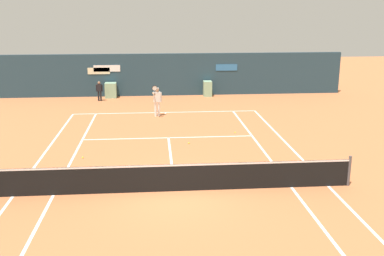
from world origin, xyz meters
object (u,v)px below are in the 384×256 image
(ball_kid_centre_post, at_px, (99,90))
(tennis_ball_mid_court, at_px, (235,132))
(tennis_ball_by_sideline, at_px, (83,158))
(player_on_baseline, at_px, (157,99))
(tennis_ball_near_service_line, at_px, (189,143))

(ball_kid_centre_post, height_order, tennis_ball_mid_court, ball_kid_centre_post)
(ball_kid_centre_post, distance_m, tennis_ball_by_sideline, 11.71)
(tennis_ball_mid_court, bearing_deg, ball_kid_centre_post, 131.44)
(tennis_ball_by_sideline, distance_m, tennis_ball_mid_court, 7.59)
(player_on_baseline, height_order, tennis_ball_by_sideline, player_on_baseline)
(ball_kid_centre_post, xyz_separation_m, tennis_ball_near_service_line, (5.07, -10.02, -0.71))
(ball_kid_centre_post, xyz_separation_m, tennis_ball_mid_court, (7.46, -8.45, -0.71))
(player_on_baseline, relative_size, ball_kid_centre_post, 1.43)
(player_on_baseline, bearing_deg, tennis_ball_near_service_line, 93.18)
(player_on_baseline, bearing_deg, tennis_ball_mid_court, 123.31)
(player_on_baseline, xyz_separation_m, ball_kid_centre_post, (-3.71, 4.60, -0.23))
(player_on_baseline, xyz_separation_m, tennis_ball_mid_court, (3.75, -3.85, -0.95))
(player_on_baseline, xyz_separation_m, tennis_ball_by_sideline, (-3.11, -7.08, -0.95))
(player_on_baseline, xyz_separation_m, tennis_ball_near_service_line, (1.37, -5.42, -0.95))
(tennis_ball_near_service_line, bearing_deg, tennis_ball_mid_court, 33.31)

